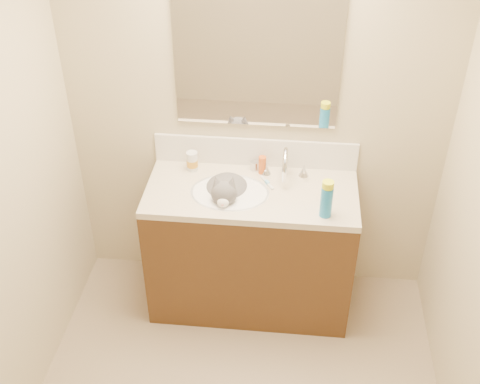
% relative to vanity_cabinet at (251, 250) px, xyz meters
% --- Properties ---
extents(room_shell, '(2.24, 2.54, 2.52)m').
position_rel_vanity_cabinet_xyz_m(room_shell, '(0.00, -0.97, 1.08)').
color(room_shell, '#BBAC8B').
rests_on(room_shell, ground).
extents(vanity_cabinet, '(1.20, 0.55, 0.82)m').
position_rel_vanity_cabinet_xyz_m(vanity_cabinet, '(0.00, 0.00, 0.00)').
color(vanity_cabinet, '#442913').
rests_on(vanity_cabinet, ground).
extents(counter_slab, '(1.20, 0.55, 0.04)m').
position_rel_vanity_cabinet_xyz_m(counter_slab, '(0.00, 0.00, 0.43)').
color(counter_slab, beige).
rests_on(counter_slab, vanity_cabinet).
extents(basin, '(0.45, 0.36, 0.14)m').
position_rel_vanity_cabinet_xyz_m(basin, '(-0.12, -0.03, 0.38)').
color(basin, white).
rests_on(basin, vanity_cabinet).
extents(faucet, '(0.28, 0.20, 0.21)m').
position_rel_vanity_cabinet_xyz_m(faucet, '(0.18, 0.14, 0.54)').
color(faucet, silver).
rests_on(faucet, counter_slab).
extents(cat, '(0.32, 0.39, 0.31)m').
position_rel_vanity_cabinet_xyz_m(cat, '(-0.14, 0.00, 0.42)').
color(cat, '#514E51').
rests_on(cat, basin).
extents(backsplash, '(1.20, 0.02, 0.18)m').
position_rel_vanity_cabinet_xyz_m(backsplash, '(0.00, 0.26, 0.54)').
color(backsplash, silver).
rests_on(backsplash, counter_slab).
extents(mirror, '(0.90, 0.02, 0.80)m').
position_rel_vanity_cabinet_xyz_m(mirror, '(0.00, 0.26, 1.13)').
color(mirror, white).
rests_on(mirror, room_shell).
extents(pill_bottle, '(0.09, 0.09, 0.12)m').
position_rel_vanity_cabinet_xyz_m(pill_bottle, '(-0.37, 0.18, 0.51)').
color(pill_bottle, silver).
rests_on(pill_bottle, counter_slab).
extents(pill_label, '(0.09, 0.09, 0.04)m').
position_rel_vanity_cabinet_xyz_m(pill_label, '(-0.37, 0.18, 0.50)').
color(pill_label, orange).
rests_on(pill_label, pill_bottle).
extents(silver_jar, '(0.05, 0.05, 0.05)m').
position_rel_vanity_cabinet_xyz_m(silver_jar, '(-0.00, 0.21, 0.48)').
color(silver_jar, '#B7B7BC').
rests_on(silver_jar, counter_slab).
extents(amber_bottle, '(0.05, 0.05, 0.11)m').
position_rel_vanity_cabinet_xyz_m(amber_bottle, '(0.05, 0.18, 0.50)').
color(amber_bottle, '#C55217').
rests_on(amber_bottle, counter_slab).
extents(toothbrush, '(0.09, 0.13, 0.01)m').
position_rel_vanity_cabinet_xyz_m(toothbrush, '(0.08, 0.08, 0.46)').
color(toothbrush, silver).
rests_on(toothbrush, counter_slab).
extents(toothbrush_head, '(0.03, 0.04, 0.02)m').
position_rel_vanity_cabinet_xyz_m(toothbrush_head, '(0.08, 0.08, 0.46)').
color(toothbrush_head, '#6EBCEB').
rests_on(toothbrush_head, counter_slab).
extents(spray_can, '(0.08, 0.08, 0.18)m').
position_rel_vanity_cabinet_xyz_m(spray_can, '(0.41, -0.19, 0.54)').
color(spray_can, '#1C7DC7').
rests_on(spray_can, counter_slab).
extents(spray_cap, '(0.08, 0.08, 0.04)m').
position_rel_vanity_cabinet_xyz_m(spray_cap, '(0.41, -0.19, 0.65)').
color(spray_cap, yellow).
rests_on(spray_cap, spray_can).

